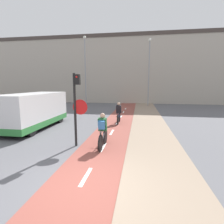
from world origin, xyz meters
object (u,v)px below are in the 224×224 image
object	(u,v)px
cyclist_near	(103,132)
van	(34,111)
traffic_light_pole	(77,102)
street_lamp_sidewalk	(149,67)
street_lamp_far	(85,66)
cyclist_far	(119,114)

from	to	relation	value
cyclist_near	van	world-z (taller)	van
traffic_light_pole	street_lamp_sidewalk	size ratio (longest dim) A/B	0.39
street_lamp_sidewalk	traffic_light_pole	bearing A→B (deg)	-103.78
street_lamp_far	traffic_light_pole	bearing A→B (deg)	-74.33
traffic_light_pole	cyclist_far	bearing A→B (deg)	75.41
traffic_light_pole	street_lamp_far	bearing A→B (deg)	105.67
cyclist_far	street_lamp_sidewalk	bearing A→B (deg)	76.60
street_lamp_sidewalk	cyclist_far	xyz separation A→B (m)	(-2.53, -10.61, -4.27)
van	cyclist_near	bearing A→B (deg)	-29.18
street_lamp_far	van	world-z (taller)	street_lamp_far
street_lamp_sidewalk	van	distance (m)	15.40
street_lamp_sidewalk	cyclist_near	world-z (taller)	street_lamp_sidewalk
van	cyclist_far	bearing A→B (deg)	22.88
cyclist_near	cyclist_far	xyz separation A→B (m)	(0.12, 4.98, -0.05)
street_lamp_far	cyclist_far	bearing A→B (deg)	-58.48
traffic_light_pole	van	world-z (taller)	traffic_light_pole
cyclist_near	cyclist_far	world-z (taller)	cyclist_near
cyclist_far	van	world-z (taller)	van
street_lamp_far	cyclist_near	bearing A→B (deg)	-69.74
traffic_light_pole	street_lamp_sidewalk	world-z (taller)	street_lamp_sidewalk
cyclist_far	van	size ratio (longest dim) A/B	0.32
street_lamp_sidewalk	street_lamp_far	bearing A→B (deg)	-160.86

